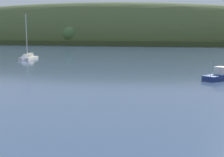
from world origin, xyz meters
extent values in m
cube|color=#35401E|center=(-16.04, 193.06, 1.62)|extent=(560.84, 66.22, 3.24)
ellipsoid|color=#4C5B33|center=(-88.81, 211.41, 0.00)|extent=(449.55, 73.75, 63.37)
sphere|color=#476B38|center=(-76.99, 188.27, 7.42)|extent=(11.95, 11.95, 11.95)
cube|color=white|center=(-43.32, 68.22, 0.06)|extent=(3.99, 8.38, 1.31)
cone|color=white|center=(-42.78, 64.23, 0.06)|extent=(3.07, 2.37, 2.82)
cube|color=gold|center=(-43.32, 68.22, 0.39)|extent=(4.02, 8.39, 0.14)
cube|color=#BCB299|center=(-43.30, 68.02, 1.14)|extent=(2.47, 3.86, 0.86)
cylinder|color=silver|center=(-43.19, 67.23, 6.95)|extent=(0.21, 0.21, 12.48)
cylinder|color=silver|center=(-43.47, 69.32, 1.72)|extent=(0.73, 4.22, 0.16)
cube|color=navy|center=(6.65, 39.09, 0.20)|extent=(4.91, 5.70, 1.16)
cube|color=navy|center=(6.65, 39.09, 0.74)|extent=(4.95, 5.72, 0.08)
cube|color=silver|center=(7.35, 40.08, 1.41)|extent=(2.25, 2.28, 1.26)
cube|color=#192833|center=(7.81, 40.72, 1.59)|extent=(1.15, 0.84, 0.70)
cylinder|color=#B2B2B7|center=(5.53, 37.51, 1.84)|extent=(0.06, 0.06, 2.12)
camera|label=1|loc=(1.17, -11.03, 7.26)|focal=47.34mm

